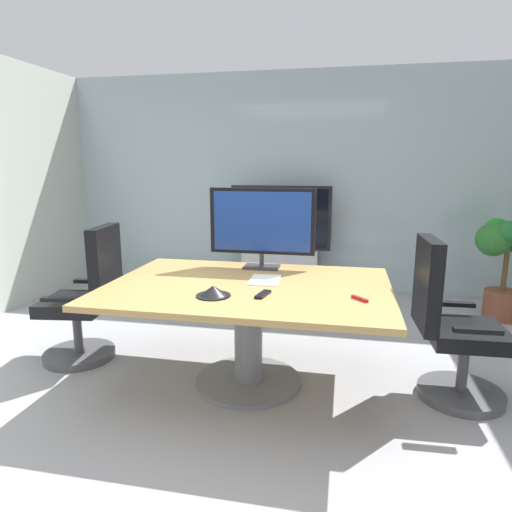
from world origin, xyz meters
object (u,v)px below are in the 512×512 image
wall_display_unit (280,257)px  potted_plant (509,247)px  office_chair_right (451,333)px  conference_phone (213,291)px  tv_monitor (262,223)px  conference_table (249,308)px  office_chair_left (87,305)px  remote_control (263,294)px

wall_display_unit → potted_plant: 2.44m
office_chair_right → conference_phone: size_ratio=4.95×
office_chair_right → tv_monitor: 1.57m
wall_display_unit → conference_table: bearing=-87.1°
potted_plant → office_chair_left: bearing=-154.7°
office_chair_left → office_chair_right: same height
conference_table → tv_monitor: 0.74m
office_chair_left → remote_control: 1.58m
office_chair_right → tv_monitor: bearing=69.9°
tv_monitor → wall_display_unit: (-0.11, 1.83, -0.66)m
office_chair_right → potted_plant: 2.01m
office_chair_right → conference_phone: bearing=102.3°
wall_display_unit → conference_phone: bearing=-90.9°
potted_plant → wall_display_unit: bearing=168.3°
office_chair_left → remote_control: (1.50, -0.39, 0.29)m
office_chair_right → potted_plant: (0.90, 1.77, 0.29)m
tv_monitor → potted_plant: 2.65m
office_chair_right → potted_plant: potted_plant is taller
wall_display_unit → conference_phone: (-0.04, -2.66, 0.33)m
tv_monitor → remote_control: tv_monitor is taller
remote_control → tv_monitor: bearing=112.6°
tv_monitor → conference_phone: 0.91m
conference_table → office_chair_right: size_ratio=1.78×
conference_table → office_chair_left: bearing=173.9°
potted_plant → remote_control: (-2.11, -2.10, 0.00)m
conference_table → office_chair_right: bearing=3.2°
office_chair_left → tv_monitor: 1.54m
conference_table → conference_phone: (-0.16, -0.32, 0.20)m
office_chair_left → tv_monitor: tv_monitor is taller
tv_monitor → conference_phone: bearing=-100.4°
tv_monitor → conference_phone: (-0.15, -0.83, -0.33)m
wall_display_unit → remote_control: 2.62m
office_chair_left → wall_display_unit: (1.24, 2.20, -0.01)m
office_chair_left → office_chair_right: size_ratio=1.00×
office_chair_left → tv_monitor: (1.35, 0.37, 0.64)m
office_chair_right → potted_plant: size_ratio=0.89×
office_chair_left → potted_plant: bearing=107.7°
wall_display_unit → remote_control: (0.26, -2.59, 0.31)m
wall_display_unit → tv_monitor: bearing=-86.5°
wall_display_unit → remote_control: size_ratio=7.71×
office_chair_right → tv_monitor: size_ratio=1.30×
tv_monitor → remote_control: bearing=-78.6°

